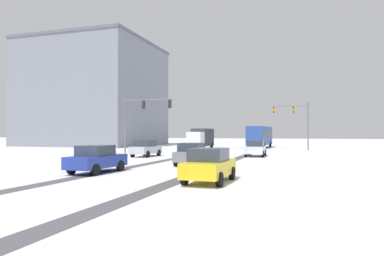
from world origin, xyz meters
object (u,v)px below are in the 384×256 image
at_px(traffic_signal_far_right, 295,117).
at_px(bus_oncoming, 260,135).
at_px(car_yellow_cab_fifth, 209,165).
at_px(office_building_far_left_block, 95,95).
at_px(car_white_lead, 256,148).
at_px(car_grey_third, 191,154).
at_px(car_blue_fourth, 97,159).
at_px(box_truck_delivery, 201,138).
at_px(traffic_signal_near_left, 141,113).
at_px(car_silver_second, 146,148).

relative_size(traffic_signal_far_right, bus_oncoming, 0.59).
bearing_deg(car_yellow_cab_fifth, office_building_far_left_block, 128.75).
xyz_separation_m(car_white_lead, car_grey_third, (-3.21, -11.00, 0.00)).
bearing_deg(office_building_far_left_block, car_blue_fourth, -56.61).
bearing_deg(car_blue_fourth, car_white_lead, 68.30).
distance_m(car_grey_third, box_truck_delivery, 26.87).
height_order(traffic_signal_near_left, car_silver_second, traffic_signal_near_left).
distance_m(traffic_signal_near_left, office_building_far_left_block, 31.37).
bearing_deg(car_silver_second, car_blue_fourth, -76.11).
relative_size(box_truck_delivery, office_building_far_left_block, 0.33).
height_order(traffic_signal_near_left, box_truck_delivery, traffic_signal_near_left).
distance_m(car_grey_third, bus_oncoming, 32.59).
relative_size(car_silver_second, office_building_far_left_block, 0.19).
height_order(traffic_signal_near_left, car_white_lead, traffic_signal_near_left).
bearing_deg(bus_oncoming, car_grey_third, -91.77).
bearing_deg(traffic_signal_far_right, box_truck_delivery, 179.02).
distance_m(car_blue_fourth, bus_oncoming, 39.37).
relative_size(traffic_signal_near_left, office_building_far_left_block, 0.29).
distance_m(traffic_signal_far_right, bus_oncoming, 9.24).
height_order(car_silver_second, car_yellow_cab_fifth, same).
xyz_separation_m(car_blue_fourth, car_yellow_cab_fifth, (7.37, -1.85, 0.00)).
distance_m(traffic_signal_near_left, car_blue_fourth, 19.67).
bearing_deg(car_grey_third, car_silver_second, 133.98).
xyz_separation_m(traffic_signal_far_right, car_grey_third, (-6.66, -25.72, -3.77)).
bearing_deg(car_grey_third, bus_oncoming, 88.23).
bearing_deg(bus_oncoming, car_silver_second, -108.19).
bearing_deg(car_yellow_cab_fifth, car_silver_second, 124.35).
bearing_deg(car_silver_second, car_grey_third, -46.02).
bearing_deg(box_truck_delivery, car_silver_second, -90.98).
xyz_separation_m(bus_oncoming, office_building_far_left_block, (-31.84, 2.00, 7.77)).
distance_m(car_yellow_cab_fifth, bus_oncoming, 41.02).
distance_m(car_white_lead, car_yellow_cab_fifth, 19.37).
bearing_deg(traffic_signal_far_right, bus_oncoming, 129.63).
relative_size(car_white_lead, office_building_far_left_block, 0.19).
bearing_deg(traffic_signal_near_left, car_silver_second, -58.63).
height_order(bus_oncoming, box_truck_delivery, bus_oncoming).
bearing_deg(box_truck_delivery, traffic_signal_far_right, -0.98).
relative_size(car_white_lead, car_silver_second, 1.00).
distance_m(traffic_signal_far_right, car_white_lead, 15.58).
bearing_deg(car_silver_second, traffic_signal_far_right, 52.70).
distance_m(car_silver_second, office_building_far_left_block, 37.01).
bearing_deg(car_white_lead, bus_oncoming, 95.83).
bearing_deg(traffic_signal_far_right, traffic_signal_near_left, -139.87).
xyz_separation_m(car_silver_second, car_grey_third, (7.23, -7.49, 0.00)).
relative_size(car_blue_fourth, car_yellow_cab_fifth, 1.01).
distance_m(car_silver_second, bus_oncoming, 26.41).
xyz_separation_m(car_white_lead, box_truck_delivery, (-10.12, 14.95, 0.82)).
relative_size(car_grey_third, box_truck_delivery, 0.57).
height_order(car_silver_second, office_building_far_left_block, office_building_far_left_block).
distance_m(car_blue_fourth, box_truck_delivery, 32.63).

